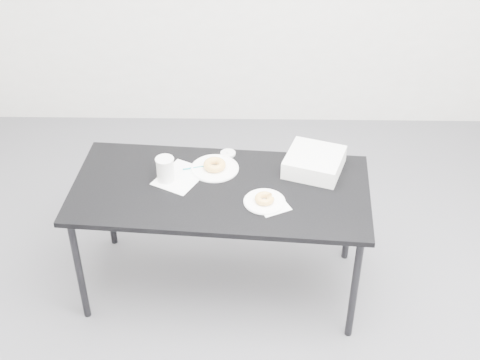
{
  "coord_description": "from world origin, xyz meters",
  "views": [
    {
      "loc": [
        0.07,
        -2.5,
        2.71
      ],
      "look_at": [
        0.03,
        0.02,
        0.86
      ],
      "focal_mm": 50.0,
      "sensor_mm": 36.0,
      "label": 1
    }
  ],
  "objects_px": {
    "table": "(220,196)",
    "coffee_cup": "(165,169)",
    "pen": "(194,168)",
    "donut_far": "(215,165)",
    "plate_far": "(215,168)",
    "bakery_box": "(314,162)",
    "donut_near": "(265,199)",
    "scorecard": "(180,177)",
    "plate_near": "(265,202)"
  },
  "relations": [
    {
      "from": "table",
      "to": "coffee_cup",
      "type": "bearing_deg",
      "value": 172.3
    },
    {
      "from": "pen",
      "to": "donut_far",
      "type": "bearing_deg",
      "value": -14.88
    },
    {
      "from": "table",
      "to": "plate_far",
      "type": "distance_m",
      "value": 0.17
    },
    {
      "from": "donut_far",
      "to": "coffee_cup",
      "type": "height_order",
      "value": "coffee_cup"
    },
    {
      "from": "donut_far",
      "to": "coffee_cup",
      "type": "distance_m",
      "value": 0.27
    },
    {
      "from": "bakery_box",
      "to": "table",
      "type": "bearing_deg",
      "value": -142.14
    },
    {
      "from": "donut_near",
      "to": "donut_far",
      "type": "distance_m",
      "value": 0.38
    },
    {
      "from": "pen",
      "to": "donut_far",
      "type": "relative_size",
      "value": 1.02
    },
    {
      "from": "donut_near",
      "to": "donut_far",
      "type": "relative_size",
      "value": 0.82
    },
    {
      "from": "table",
      "to": "bakery_box",
      "type": "relative_size",
      "value": 5.56
    },
    {
      "from": "table",
      "to": "coffee_cup",
      "type": "xyz_separation_m",
      "value": [
        -0.28,
        0.06,
        0.12
      ]
    },
    {
      "from": "scorecard",
      "to": "donut_far",
      "type": "relative_size",
      "value": 2.19
    },
    {
      "from": "table",
      "to": "plate_near",
      "type": "relative_size",
      "value": 7.54
    },
    {
      "from": "donut_near",
      "to": "bakery_box",
      "type": "relative_size",
      "value": 0.35
    },
    {
      "from": "plate_far",
      "to": "coffee_cup",
      "type": "xyz_separation_m",
      "value": [
        -0.24,
        -0.1,
        0.06
      ]
    },
    {
      "from": "table",
      "to": "pen",
      "type": "height_order",
      "value": "pen"
    },
    {
      "from": "plate_near",
      "to": "coffee_cup",
      "type": "xyz_separation_m",
      "value": [
        -0.5,
        0.18,
        0.06
      ]
    },
    {
      "from": "scorecard",
      "to": "plate_near",
      "type": "distance_m",
      "value": 0.48
    },
    {
      "from": "scorecard",
      "to": "donut_far",
      "type": "xyz_separation_m",
      "value": [
        0.17,
        0.08,
        0.03
      ]
    },
    {
      "from": "scorecard",
      "to": "donut_far",
      "type": "distance_m",
      "value": 0.19
    },
    {
      "from": "plate_far",
      "to": "bakery_box",
      "type": "height_order",
      "value": "bakery_box"
    },
    {
      "from": "scorecard",
      "to": "donut_near",
      "type": "bearing_deg",
      "value": 2.68
    },
    {
      "from": "donut_near",
      "to": "donut_far",
      "type": "xyz_separation_m",
      "value": [
        -0.26,
        0.28,
        0.0
      ]
    },
    {
      "from": "pen",
      "to": "donut_near",
      "type": "relative_size",
      "value": 1.24
    },
    {
      "from": "scorecard",
      "to": "pen",
      "type": "distance_m",
      "value": 0.1
    },
    {
      "from": "donut_far",
      "to": "bakery_box",
      "type": "distance_m",
      "value": 0.52
    },
    {
      "from": "pen",
      "to": "coffee_cup",
      "type": "height_order",
      "value": "coffee_cup"
    },
    {
      "from": "coffee_cup",
      "to": "pen",
      "type": "bearing_deg",
      "value": 36.63
    },
    {
      "from": "table",
      "to": "plate_near",
      "type": "height_order",
      "value": "plate_near"
    },
    {
      "from": "plate_far",
      "to": "bakery_box",
      "type": "bearing_deg",
      "value": 0.43
    },
    {
      "from": "pen",
      "to": "plate_near",
      "type": "height_order",
      "value": "pen"
    },
    {
      "from": "plate_near",
      "to": "bakery_box",
      "type": "distance_m",
      "value": 0.39
    },
    {
      "from": "scorecard",
      "to": "plate_far",
      "type": "xyz_separation_m",
      "value": [
        0.17,
        0.08,
        0.0
      ]
    },
    {
      "from": "scorecard",
      "to": "donut_far",
      "type": "bearing_deg",
      "value": 51.46
    },
    {
      "from": "scorecard",
      "to": "coffee_cup",
      "type": "distance_m",
      "value": 0.1
    },
    {
      "from": "scorecard",
      "to": "plate_near",
      "type": "xyz_separation_m",
      "value": [
        0.43,
        -0.2,
        0.0
      ]
    },
    {
      "from": "plate_far",
      "to": "donut_far",
      "type": "height_order",
      "value": "donut_far"
    },
    {
      "from": "scorecard",
      "to": "bakery_box",
      "type": "relative_size",
      "value": 0.93
    },
    {
      "from": "coffee_cup",
      "to": "scorecard",
      "type": "bearing_deg",
      "value": 20.53
    },
    {
      "from": "table",
      "to": "plate_far",
      "type": "xyz_separation_m",
      "value": [
        -0.04,
        0.16,
        0.06
      ]
    },
    {
      "from": "pen",
      "to": "plate_near",
      "type": "distance_m",
      "value": 0.46
    },
    {
      "from": "donut_near",
      "to": "coffee_cup",
      "type": "bearing_deg",
      "value": 160.5
    },
    {
      "from": "pen",
      "to": "donut_far",
      "type": "height_order",
      "value": "donut_far"
    },
    {
      "from": "table",
      "to": "plate_near",
      "type": "distance_m",
      "value": 0.26
    },
    {
      "from": "table",
      "to": "bakery_box",
      "type": "xyz_separation_m",
      "value": [
        0.48,
        0.17,
        0.1
      ]
    },
    {
      "from": "scorecard",
      "to": "donut_near",
      "type": "relative_size",
      "value": 2.67
    },
    {
      "from": "coffee_cup",
      "to": "bakery_box",
      "type": "height_order",
      "value": "coffee_cup"
    },
    {
      "from": "plate_far",
      "to": "donut_far",
      "type": "relative_size",
      "value": 2.13
    },
    {
      "from": "coffee_cup",
      "to": "bakery_box",
      "type": "relative_size",
      "value": 0.48
    },
    {
      "from": "donut_far",
      "to": "bakery_box",
      "type": "bearing_deg",
      "value": 0.43
    }
  ]
}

